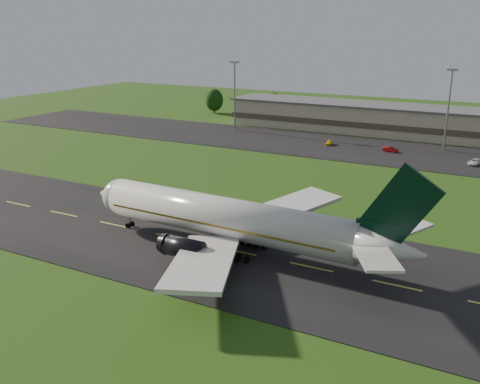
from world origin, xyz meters
The scene contains 10 objects.
ground centered at (0.00, 0.00, 0.00)m, with size 360.00×360.00×0.00m, color #1E4411.
taxiway centered at (0.00, 0.00, 0.05)m, with size 220.00×30.00×0.10m, color black.
apron centered at (0.00, 72.00, 0.05)m, with size 260.00×30.00×0.10m, color black.
airliner centered at (-11.95, -0.02, 4.66)m, with size 51.28×42.17×15.57m.
terminal centered at (6.40, 96.18, 3.99)m, with size 145.00×16.00×8.40m.
light_mast_west centered at (-55.00, 80.00, 12.74)m, with size 2.40×1.20×20.35m.
light_mast_centre centered at (5.00, 80.00, 12.74)m, with size 2.40×1.20×20.35m.
service_vehicle_a centered at (-22.79, 73.09, 0.70)m, with size 1.42×3.53×1.20m, color yellow.
service_vehicle_b centered at (-6.51, 72.27, 0.73)m, with size 1.34×3.85×1.27m, color maroon.
service_vehicle_c centered at (13.51, 68.28, 0.75)m, with size 2.15×4.67×1.30m, color silver.
Camera 1 is at (21.69, -60.43, 30.10)m, focal length 40.00 mm.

